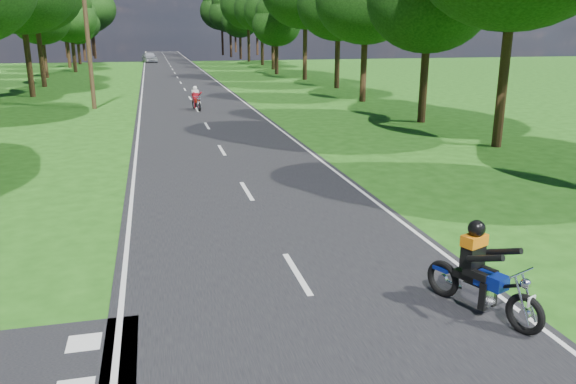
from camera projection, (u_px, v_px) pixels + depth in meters
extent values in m
plane|color=#1E4F12|center=(327.00, 324.00, 9.15)|extent=(160.00, 160.00, 0.00)
cube|color=black|center=(177.00, 77.00, 55.84)|extent=(7.00, 140.00, 0.02)
cube|color=silver|center=(297.00, 273.00, 11.01)|extent=(0.12, 2.00, 0.01)
cube|color=silver|center=(247.00, 191.00, 16.62)|extent=(0.12, 2.00, 0.01)
cube|color=silver|center=(222.00, 150.00, 22.22)|extent=(0.12, 2.00, 0.01)
cube|color=silver|center=(207.00, 126.00, 27.82)|extent=(0.12, 2.00, 0.01)
cube|color=silver|center=(197.00, 110.00, 33.42)|extent=(0.12, 2.00, 0.01)
cube|color=silver|center=(190.00, 98.00, 39.03)|extent=(0.12, 2.00, 0.01)
cube|color=silver|center=(185.00, 89.00, 44.63)|extent=(0.12, 2.00, 0.01)
cube|color=silver|center=(181.00, 83.00, 50.23)|extent=(0.12, 2.00, 0.01)
cube|color=silver|center=(177.00, 77.00, 55.83)|extent=(0.12, 2.00, 0.01)
cube|color=silver|center=(175.00, 73.00, 61.44)|extent=(0.12, 2.00, 0.01)
cube|color=silver|center=(173.00, 69.00, 67.04)|extent=(0.12, 2.00, 0.01)
cube|color=silver|center=(171.00, 66.00, 72.64)|extent=(0.12, 2.00, 0.01)
cube|color=silver|center=(169.00, 64.00, 78.24)|extent=(0.12, 2.00, 0.01)
cube|color=silver|center=(168.00, 61.00, 83.85)|extent=(0.12, 2.00, 0.01)
cube|color=silver|center=(166.00, 59.00, 89.45)|extent=(0.12, 2.00, 0.01)
cube|color=silver|center=(165.00, 57.00, 95.05)|extent=(0.12, 2.00, 0.01)
cube|color=silver|center=(164.00, 56.00, 100.65)|extent=(0.12, 2.00, 0.01)
cube|color=silver|center=(163.00, 54.00, 106.26)|extent=(0.12, 2.00, 0.01)
cube|color=silver|center=(163.00, 53.00, 111.86)|extent=(0.12, 2.00, 0.01)
cube|color=silver|center=(162.00, 52.00, 117.46)|extent=(0.12, 2.00, 0.01)
cube|color=silver|center=(143.00, 78.00, 55.09)|extent=(0.10, 140.00, 0.01)
cube|color=silver|center=(211.00, 77.00, 56.57)|extent=(0.10, 140.00, 0.01)
cube|color=silver|center=(84.00, 343.00, 8.57)|extent=(0.50, 0.50, 0.01)
cylinder|color=black|center=(29.00, 66.00, 39.36)|extent=(0.40, 0.40, 4.32)
cylinder|color=black|center=(42.00, 60.00, 46.26)|extent=(0.40, 0.40, 4.40)
cylinder|color=black|center=(45.00, 61.00, 55.16)|extent=(0.40, 0.40, 3.20)
ellipsoid|color=black|center=(40.00, 19.00, 54.06)|extent=(5.60, 5.60, 4.76)
ellipsoid|color=black|center=(38.00, 2.00, 53.63)|extent=(4.80, 4.80, 4.08)
cylinder|color=black|center=(74.00, 57.00, 62.46)|extent=(0.40, 0.40, 3.22)
ellipsoid|color=black|center=(70.00, 20.00, 61.36)|extent=(5.64, 5.64, 4.79)
ellipsoid|color=black|center=(69.00, 5.00, 60.92)|extent=(4.83, 4.83, 4.11)
cylinder|color=black|center=(69.00, 53.00, 69.31)|extent=(0.40, 0.40, 3.61)
ellipsoid|color=black|center=(65.00, 15.00, 68.07)|extent=(6.31, 6.31, 5.37)
ellipsoid|color=black|center=(63.00, 0.00, 67.58)|extent=(5.41, 5.41, 4.60)
cylinder|color=black|center=(79.00, 54.00, 76.83)|extent=(0.40, 0.40, 2.67)
ellipsoid|color=black|center=(77.00, 29.00, 75.91)|extent=(4.67, 4.67, 3.97)
ellipsoid|color=black|center=(76.00, 19.00, 75.55)|extent=(4.00, 4.00, 3.40)
ellipsoid|color=black|center=(75.00, 9.00, 75.18)|extent=(3.00, 3.00, 2.55)
cylinder|color=black|center=(84.00, 50.00, 85.27)|extent=(0.40, 0.40, 3.09)
ellipsoid|color=black|center=(82.00, 24.00, 84.21)|extent=(5.40, 5.40, 4.59)
ellipsoid|color=black|center=(81.00, 14.00, 83.79)|extent=(4.63, 4.63, 3.93)
ellipsoid|color=black|center=(80.00, 3.00, 83.37)|extent=(3.47, 3.47, 2.95)
cylinder|color=black|center=(94.00, 44.00, 91.37)|extent=(0.40, 0.40, 4.48)
ellipsoid|color=black|center=(91.00, 9.00, 89.83)|extent=(7.84, 7.84, 6.66)
cylinder|color=black|center=(93.00, 44.00, 99.57)|extent=(0.40, 0.40, 4.09)
ellipsoid|color=black|center=(90.00, 15.00, 98.16)|extent=(7.16, 7.16, 6.09)
ellipsoid|color=black|center=(89.00, 3.00, 97.60)|extent=(6.14, 6.14, 5.22)
cylinder|color=black|center=(502.00, 90.00, 22.39)|extent=(0.40, 0.40, 4.56)
cylinder|color=black|center=(423.00, 88.00, 28.57)|extent=(0.40, 0.40, 3.49)
cylinder|color=black|center=(363.00, 73.00, 36.87)|extent=(0.40, 0.40, 3.69)
ellipsoid|color=black|center=(366.00, 0.00, 35.60)|extent=(6.46, 6.46, 5.49)
cylinder|color=black|center=(337.00, 65.00, 45.36)|extent=(0.40, 0.40, 3.74)
ellipsoid|color=black|center=(339.00, 5.00, 44.07)|extent=(6.55, 6.55, 5.57)
cylinder|color=black|center=(305.00, 55.00, 52.89)|extent=(0.40, 0.40, 4.64)
cylinder|color=black|center=(277.00, 60.00, 59.59)|extent=(0.40, 0.40, 2.91)
ellipsoid|color=black|center=(276.00, 25.00, 58.59)|extent=(5.09, 5.09, 4.33)
ellipsoid|color=black|center=(276.00, 11.00, 58.19)|extent=(4.36, 4.36, 3.71)
cylinder|color=black|center=(273.00, 53.00, 66.71)|extent=(0.40, 0.40, 3.88)
ellipsoid|color=black|center=(273.00, 11.00, 65.38)|extent=(6.78, 6.78, 5.77)
cylinder|color=black|center=(262.00, 49.00, 74.65)|extent=(0.40, 0.40, 4.18)
ellipsoid|color=black|center=(262.00, 8.00, 73.22)|extent=(7.31, 7.31, 6.21)
cylinder|color=black|center=(249.00, 45.00, 82.89)|extent=(0.40, 0.40, 4.63)
ellipsoid|color=black|center=(248.00, 5.00, 81.30)|extent=(8.11, 8.11, 6.89)
cylinder|color=black|center=(241.00, 48.00, 89.84)|extent=(0.40, 0.40, 3.36)
ellipsoid|color=black|center=(240.00, 21.00, 88.69)|extent=(5.88, 5.88, 5.00)
ellipsoid|color=black|center=(240.00, 11.00, 88.23)|extent=(5.04, 5.04, 4.29)
ellipsoid|color=black|center=(239.00, 0.00, 87.77)|extent=(3.78, 3.78, 3.21)
cylinder|color=black|center=(231.00, 45.00, 96.37)|extent=(0.40, 0.40, 4.09)
ellipsoid|color=black|center=(230.00, 14.00, 94.96)|extent=(7.15, 7.15, 6.08)
ellipsoid|color=black|center=(230.00, 2.00, 94.41)|extent=(6.13, 6.13, 5.21)
cylinder|color=black|center=(223.00, 43.00, 103.46)|extent=(0.40, 0.40, 4.48)
ellipsoid|color=black|center=(222.00, 11.00, 101.92)|extent=(7.84, 7.84, 6.66)
cylinder|color=black|center=(88.00, 44.00, 108.19)|extent=(0.40, 0.40, 3.84)
ellipsoid|color=black|center=(86.00, 18.00, 106.87)|extent=(6.72, 6.72, 5.71)
ellipsoid|color=black|center=(85.00, 8.00, 106.35)|extent=(5.76, 5.76, 4.90)
cylinder|color=black|center=(236.00, 42.00, 116.51)|extent=(0.40, 0.40, 4.16)
ellipsoid|color=black|center=(235.00, 16.00, 115.08)|extent=(7.28, 7.28, 6.19)
ellipsoid|color=black|center=(235.00, 6.00, 114.52)|extent=(6.24, 6.24, 5.30)
cylinder|color=black|center=(67.00, 47.00, 93.78)|extent=(0.40, 0.40, 3.52)
ellipsoid|color=black|center=(64.00, 20.00, 92.57)|extent=(6.16, 6.16, 5.24)
ellipsoid|color=black|center=(63.00, 9.00, 92.09)|extent=(5.28, 5.28, 4.49)
cylinder|color=black|center=(257.00, 43.00, 103.84)|extent=(0.40, 0.40, 4.48)
ellipsoid|color=black|center=(257.00, 11.00, 102.30)|extent=(7.84, 7.84, 6.66)
cylinder|color=#382616|center=(88.00, 40.00, 32.84)|extent=(0.26, 0.26, 8.00)
imported|color=silver|center=(149.00, 57.00, 81.17)|extent=(2.43, 4.61, 1.50)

